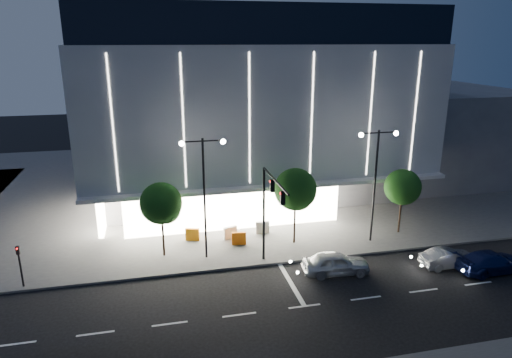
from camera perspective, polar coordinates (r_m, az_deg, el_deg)
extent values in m
plane|color=black|center=(29.35, 1.29, -14.54)|extent=(160.00, 160.00, 0.00)
cube|color=#474747|center=(51.81, 0.20, -0.12)|extent=(70.00, 40.00, 0.15)
cube|color=#4C4C51|center=(50.88, -2.00, 1.80)|extent=(28.00, 21.00, 4.00)
cube|color=#95969A|center=(47.49, -1.62, 9.94)|extent=(30.00, 25.00, 11.00)
cube|color=black|center=(47.14, -1.70, 18.42)|extent=(29.40, 24.50, 3.00)
cube|color=white|center=(37.90, -2.63, -3.63)|extent=(18.00, 0.40, 3.60)
cube|color=white|center=(42.64, -18.40, -2.13)|extent=(0.40, 10.00, 3.60)
cube|color=#95969A|center=(36.91, 2.19, -0.74)|extent=(30.00, 2.00, 0.30)
cube|color=white|center=(35.42, 2.38, 7.49)|extent=(24.00, 0.06, 10.00)
cube|color=#4C4C51|center=(58.90, 20.64, 5.82)|extent=(16.00, 20.00, 10.00)
cylinder|color=black|center=(32.17, 0.98, -4.61)|extent=(0.18, 0.18, 7.00)
cylinder|color=black|center=(28.36, 2.41, -0.14)|extent=(0.14, 5.80, 0.14)
cube|color=black|center=(29.18, 2.04, -0.87)|extent=(0.28, 0.18, 0.85)
cube|color=black|center=(26.99, 3.34, -2.39)|extent=(0.28, 0.18, 0.85)
sphere|color=#FF0C0C|center=(29.06, 1.82, -0.32)|extent=(0.14, 0.14, 0.14)
cylinder|color=black|center=(32.28, -6.44, -2.75)|extent=(0.16, 0.16, 9.00)
cylinder|color=black|center=(31.03, -7.99, 4.66)|extent=(1.40, 0.10, 0.10)
cylinder|color=black|center=(31.17, -5.42, 4.80)|extent=(1.40, 0.10, 0.10)
sphere|color=white|center=(31.00, -9.28, 4.40)|extent=(0.36, 0.36, 0.36)
sphere|color=white|center=(31.29, -4.14, 4.69)|extent=(0.36, 0.36, 0.36)
cylinder|color=black|center=(35.97, 14.59, -1.11)|extent=(0.16, 0.16, 9.00)
cylinder|color=black|center=(34.59, 14.08, 5.59)|extent=(1.40, 0.10, 0.10)
cylinder|color=black|center=(35.24, 16.12, 5.63)|extent=(1.40, 0.10, 0.10)
sphere|color=white|center=(34.30, 13.02, 5.40)|extent=(0.36, 0.36, 0.36)
sphere|color=white|center=(35.60, 17.11, 5.49)|extent=(0.36, 0.36, 0.36)
cylinder|color=black|center=(33.09, -27.35, -9.79)|extent=(0.12, 0.12, 3.00)
cube|color=black|center=(32.61, -27.64, -7.89)|extent=(0.22, 0.16, 0.55)
sphere|color=#FF0C0C|center=(32.45, -27.72, -7.73)|extent=(0.10, 0.10, 0.10)
cylinder|color=black|center=(34.01, -11.55, -6.67)|extent=(0.16, 0.16, 3.78)
sphere|color=#16340E|center=(33.16, -11.79, -2.99)|extent=(3.02, 3.02, 3.02)
sphere|color=#16340E|center=(33.53, -11.23, -3.71)|extent=(2.16, 2.16, 2.16)
sphere|color=#16340E|center=(33.13, -12.18, -3.64)|extent=(1.94, 1.94, 1.94)
cylinder|color=black|center=(35.45, 4.85, -5.12)|extent=(0.16, 0.16, 4.06)
sphere|color=#16340E|center=(34.59, 4.95, -1.29)|extent=(3.25, 3.25, 3.25)
sphere|color=#16340E|center=(35.04, 5.30, -2.06)|extent=(2.32, 2.32, 2.32)
sphere|color=#16340E|center=(34.49, 4.62, -1.95)|extent=(2.09, 2.09, 2.09)
cylinder|color=black|center=(39.07, 17.56, -4.08)|extent=(0.16, 0.16, 3.64)
sphere|color=#16340E|center=(38.35, 17.86, -0.96)|extent=(2.91, 2.91, 2.91)
sphere|color=#16340E|center=(38.82, 18.02, -1.57)|extent=(2.08, 2.08, 2.08)
sphere|color=#16340E|center=(38.20, 17.60, -1.50)|extent=(1.87, 1.87, 1.87)
imported|color=#B5B9BD|center=(32.05, 9.95, -10.32)|extent=(4.73, 2.26, 1.56)
imported|color=gray|center=(35.22, 22.94, -9.09)|extent=(4.04, 1.46, 1.33)
imported|color=navy|center=(35.74, 27.37, -9.19)|extent=(5.09, 2.20, 1.46)
cube|color=orange|center=(36.55, -7.95, -6.88)|extent=(1.12, 0.56, 1.00)
cube|color=silver|center=(36.57, -3.24, -6.72)|extent=(1.13, 0.53, 1.00)
cube|color=orange|center=(35.53, -2.15, -7.44)|extent=(1.12, 0.40, 1.00)
cube|color=#BBBBBB|center=(37.50, 0.81, -6.07)|extent=(1.11, 0.29, 1.00)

